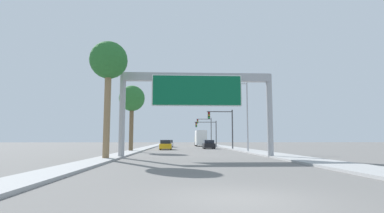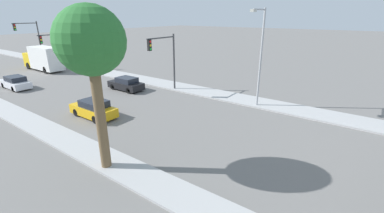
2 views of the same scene
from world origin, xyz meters
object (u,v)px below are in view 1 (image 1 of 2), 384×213
Objects in this scene: car_far_center at (166,145)px; traffic_light_near_intersection at (224,123)px; sign_gantry at (197,92)px; truck_box_primary at (201,138)px; palm_tree_foreground at (109,63)px; car_mid_right at (209,145)px; palm_tree_background at (132,100)px; traffic_light_mid_block at (209,129)px; street_lamp_right at (244,111)px; car_mid_center at (169,144)px; traffic_light_far_intersection at (207,127)px.

car_far_center is 9.61m from traffic_light_near_intersection.
sign_gantry is 1.66× the size of truck_box_primary.
traffic_light_near_intersection is 0.66× the size of palm_tree_foreground.
sign_gantry reaches higher than truck_box_primary.
truck_box_primary is (-0.00, 18.40, 1.10)m from car_mid_right.
palm_tree_foreground is 15.42m from palm_tree_background.
truck_box_primary is 1.31× the size of traffic_light_near_intersection.
traffic_light_near_intersection is at bearing -88.93° from traffic_light_mid_block.
sign_gantry is 1.56× the size of street_lamp_right.
traffic_light_mid_block is (1.61, -2.76, 2.08)m from truck_box_primary.
truck_box_primary is 0.94× the size of palm_tree_background.
street_lamp_right is at bearing 57.91° from sign_gantry.
car_mid_right is 0.53× the size of truck_box_primary.
palm_tree_background reaches higher than car_mid_right.
traffic_light_mid_block is at bearing 66.47° from car_far_center.
palm_tree_foreground is at bearing -119.55° from traffic_light_near_intersection.
traffic_light_far_intersection is (9.14, 14.83, 3.94)m from car_mid_center.
palm_tree_foreground is at bearing -103.33° from truck_box_primary.
traffic_light_far_intersection is at bearing 72.94° from car_far_center.
palm_tree_background reaches higher than car_far_center.
palm_tree_background is at bearing 91.82° from palm_tree_foreground.
palm_tree_foreground is 1.09× the size of street_lamp_right.
sign_gantry is at bearing -105.24° from traffic_light_near_intersection.
car_far_center is (-3.50, 20.34, -4.99)m from sign_gantry.
car_mid_right is 17.01m from palm_tree_background.
traffic_light_mid_block is 29.97m from palm_tree_background.
traffic_light_far_intersection is (0.16, 30.00, 0.50)m from traffic_light_near_intersection.
truck_box_primary is 3.82m from traffic_light_mid_block.
palm_tree_background is (-13.16, -6.95, 2.61)m from traffic_light_near_intersection.
street_lamp_right is (1.39, -29.74, 1.22)m from traffic_light_mid_block.
sign_gantry is at bearing -59.74° from palm_tree_background.
car_far_center reaches higher than car_mid_center.
palm_tree_background reaches higher than sign_gantry.
palm_tree_foreground is (-3.69, -37.51, 6.91)m from car_mid_center.
palm_tree_background is (-12.78, -26.95, 2.85)m from traffic_light_mid_block.
sign_gantry is 15.27m from palm_tree_background.
traffic_light_far_intersection is at bearing 70.19° from palm_tree_background.
car_mid_right is at bearing -90.00° from truck_box_primary.
car_mid_center is at bearing -150.70° from traffic_light_mid_block.
sign_gantry is 2.19× the size of traffic_light_near_intersection.
palm_tree_foreground is at bearing -111.81° from car_mid_right.
traffic_light_near_intersection reaches higher than car_mid_right.
palm_tree_background is (-4.18, -7.18, 6.03)m from car_far_center.
street_lamp_right reaches higher than car_far_center.
traffic_light_near_intersection reaches higher than traffic_light_mid_block.
traffic_light_near_intersection is at bearing -59.37° from car_mid_center.
street_lamp_right reaches higher than truck_box_primary.
palm_tree_foreground is (-12.67, -22.34, 3.47)m from traffic_light_near_intersection.
car_far_center is at bearing -90.00° from car_mid_center.
traffic_light_mid_block is 44.25m from palm_tree_foreground.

